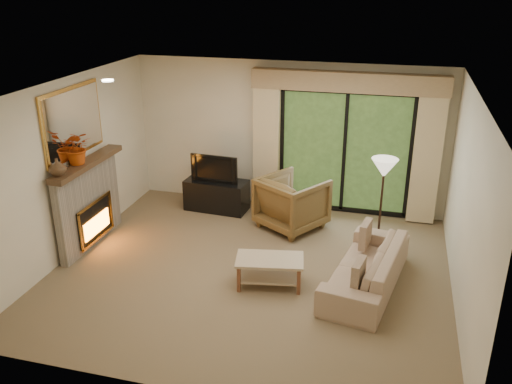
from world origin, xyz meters
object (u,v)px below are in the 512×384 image
(armchair, at_px, (292,203))
(coffee_table, at_px, (270,272))
(sofa, at_px, (366,267))
(media_console, at_px, (217,195))

(armchair, height_order, coffee_table, armchair)
(armchair, bearing_deg, coffee_table, 124.24)
(armchair, bearing_deg, sofa, 162.38)
(media_console, distance_m, armchair, 1.50)
(armchair, relative_size, sofa, 0.48)
(sofa, bearing_deg, media_console, -114.93)
(media_console, height_order, sofa, sofa)
(media_console, xyz_separation_m, coffee_table, (1.51, -2.24, -0.07))
(media_console, xyz_separation_m, armchair, (1.44, -0.37, 0.17))
(sofa, height_order, coffee_table, sofa)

